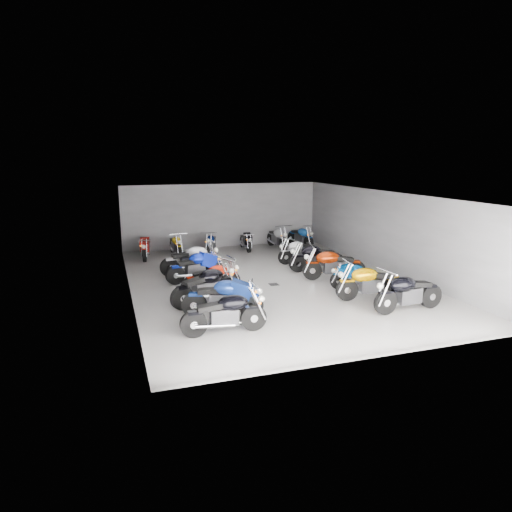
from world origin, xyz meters
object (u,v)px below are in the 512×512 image
(drain_grate, at_px, (274,284))
(motorcycle_back_c, at_px, (211,243))
(motorcycle_left_e, at_px, (196,267))
(motorcycle_left_f, at_px, (191,260))
(motorcycle_right_e, at_px, (316,258))
(motorcycle_back_e, at_px, (277,238))
(motorcycle_right_c, at_px, (358,276))
(motorcycle_right_d, at_px, (333,265))
(motorcycle_left_a, at_px, (225,313))
(motorcycle_left_c, at_px, (205,286))
(motorcycle_left_b, at_px, (224,298))
(motorcycle_left_d, at_px, (212,278))
(motorcycle_right_b, at_px, (370,283))
(motorcycle_back_b, at_px, (176,245))
(motorcycle_right_f, at_px, (300,251))
(motorcycle_right_a, at_px, (408,293))
(motorcycle_back_a, at_px, (146,247))
(motorcycle_back_d, at_px, (246,241))
(motorcycle_back_f, at_px, (301,237))

(drain_grate, bearing_deg, motorcycle_back_c, 98.83)
(motorcycle_left_e, height_order, motorcycle_left_f, motorcycle_left_f)
(motorcycle_right_e, bearing_deg, motorcycle_back_e, 3.14)
(motorcycle_right_c, height_order, motorcycle_right_d, motorcycle_right_d)
(motorcycle_left_a, xyz_separation_m, motorcycle_right_d, (5.19, 3.94, 0.02))
(motorcycle_left_f, bearing_deg, motorcycle_left_e, -7.09)
(motorcycle_left_c, distance_m, motorcycle_right_e, 5.79)
(motorcycle_left_b, distance_m, motorcycle_right_d, 5.62)
(motorcycle_left_d, bearing_deg, motorcycle_right_c, 67.46)
(motorcycle_left_f, bearing_deg, motorcycle_left_c, -9.63)
(motorcycle_left_c, relative_size, motorcycle_right_b, 0.97)
(drain_grate, xyz_separation_m, motorcycle_back_b, (-2.63, 6.10, 0.49))
(motorcycle_right_d, bearing_deg, motorcycle_right_f, 16.44)
(motorcycle_left_c, height_order, motorcycle_back_c, motorcycle_left_c)
(motorcycle_left_a, bearing_deg, motorcycle_right_a, 91.40)
(motorcycle_right_c, xyz_separation_m, motorcycle_back_a, (-6.54, 7.36, 0.05))
(motorcycle_right_a, height_order, motorcycle_right_b, motorcycle_right_a)
(motorcycle_left_d, bearing_deg, motorcycle_right_a, 45.76)
(motorcycle_left_b, xyz_separation_m, motorcycle_left_c, (-0.24, 1.37, 0.01))
(motorcycle_back_e, bearing_deg, motorcycle_back_a, 0.92)
(motorcycle_right_b, bearing_deg, motorcycle_back_a, 46.64)
(motorcycle_left_f, xyz_separation_m, motorcycle_back_b, (-0.06, 3.71, -0.08))
(motorcycle_left_a, xyz_separation_m, motorcycle_back_c, (1.90, 10.05, -0.06))
(motorcycle_left_c, bearing_deg, motorcycle_right_d, 82.28)
(motorcycle_left_c, bearing_deg, motorcycle_back_a, 167.09)
(motorcycle_right_b, bearing_deg, motorcycle_left_d, 73.42)
(motorcycle_right_b, relative_size, motorcycle_back_d, 1.21)
(motorcycle_right_d, bearing_deg, motorcycle_left_b, 133.64)
(motorcycle_right_b, distance_m, motorcycle_right_c, 1.15)
(motorcycle_back_d, bearing_deg, motorcycle_back_e, 179.06)
(motorcycle_left_a, bearing_deg, motorcycle_back_d, 161.46)
(motorcycle_right_d, distance_m, motorcycle_back_a, 8.68)
(motorcycle_left_a, distance_m, motorcycle_left_f, 6.39)
(motorcycle_left_e, distance_m, motorcycle_left_f, 1.08)
(motorcycle_left_d, distance_m, motorcycle_right_f, 5.62)
(motorcycle_left_e, xyz_separation_m, motorcycle_back_e, (5.05, 4.83, 0.00))
(motorcycle_left_e, xyz_separation_m, motorcycle_back_d, (3.43, 4.95, -0.08))
(motorcycle_back_f, bearing_deg, motorcycle_right_d, 67.46)
(motorcycle_left_b, xyz_separation_m, motorcycle_right_f, (4.84, 5.66, -0.05))
(motorcycle_back_d, bearing_deg, motorcycle_back_a, 8.20)
(motorcycle_right_c, distance_m, motorcycle_back_d, 7.96)
(drain_grate, height_order, motorcycle_back_e, motorcycle_back_e)
(motorcycle_left_d, relative_size, motorcycle_right_d, 0.91)
(motorcycle_left_e, relative_size, motorcycle_right_d, 0.96)
(motorcycle_right_c, bearing_deg, motorcycle_left_c, 111.20)
(motorcycle_left_f, relative_size, motorcycle_right_c, 1.29)
(motorcycle_back_a, distance_m, motorcycle_back_b, 1.40)
(motorcycle_right_d, relative_size, motorcycle_back_d, 1.21)
(motorcycle_right_f, bearing_deg, motorcycle_back_d, 13.77)
(motorcycle_left_b, bearing_deg, motorcycle_right_d, 138.82)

